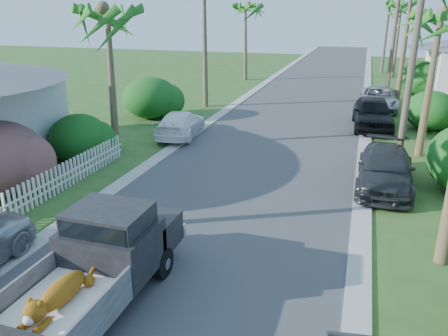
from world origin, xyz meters
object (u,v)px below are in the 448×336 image
(parked_car_lf, at_px, (181,124))
(utility_pole_c, at_px, (394,33))
(parked_car_rm, at_px, (385,169))
(parked_car_rd, at_px, (378,99))
(palm_r_d, at_px, (402,2))
(parked_car_rf, at_px, (373,113))
(palm_r_b, at_px, (441,14))
(palm_l_d, at_px, (246,5))
(utility_pole_d, at_px, (387,26))
(palm_l_b, at_px, (105,9))
(utility_pole_b, at_px, (414,53))
(pickup_truck, at_px, (105,256))

(parked_car_lf, relative_size, utility_pole_c, 0.49)
(parked_car_rm, xyz_separation_m, parked_car_lf, (-9.74, 4.03, -0.05))
(parked_car_lf, bearing_deg, parked_car_rm, 149.81)
(parked_car_rd, relative_size, palm_r_d, 0.63)
(parked_car_rf, distance_m, palm_r_d, 21.53)
(palm_r_b, bearing_deg, parked_car_lf, -178.88)
(parked_car_rm, relative_size, palm_l_d, 0.61)
(palm_r_b, height_order, utility_pole_d, utility_pole_d)
(palm_l_b, bearing_deg, palm_l_d, 89.22)
(utility_pole_b, bearing_deg, palm_l_d, 119.95)
(palm_l_b, bearing_deg, parked_car_lf, 53.51)
(parked_car_rm, bearing_deg, pickup_truck, -123.44)
(utility_pole_b, bearing_deg, palm_r_b, 63.43)
(palm_l_b, relative_size, palm_l_d, 0.96)
(parked_car_lf, height_order, palm_r_b, palm_r_b)
(parked_car_lf, relative_size, palm_l_b, 0.59)
(palm_l_d, bearing_deg, pickup_truck, -80.47)
(parked_car_lf, distance_m, utility_pole_c, 17.25)
(parked_car_rd, distance_m, utility_pole_d, 18.90)
(utility_pole_c, height_order, utility_pole_d, same)
(palm_r_b, xyz_separation_m, palm_r_d, (-0.10, 25.00, 0.79))
(parked_car_rf, distance_m, parked_car_rd, 5.15)
(pickup_truck, xyz_separation_m, palm_l_b, (-5.67, 9.99, 5.14))
(parked_car_lf, height_order, palm_l_b, palm_l_b)
(utility_pole_d, bearing_deg, parked_car_rm, -91.07)
(parked_car_rd, bearing_deg, parked_car_rf, -94.74)
(palm_l_d, xyz_separation_m, utility_pole_c, (12.10, -6.00, -1.84))
(parked_car_rd, bearing_deg, pickup_truck, -105.61)
(palm_r_d, bearing_deg, parked_car_rd, -95.65)
(utility_pole_b, bearing_deg, palm_l_b, -175.39)
(utility_pole_b, bearing_deg, palm_r_d, 88.09)
(parked_car_rd, relative_size, palm_l_d, 0.65)
(palm_l_b, xyz_separation_m, utility_pole_d, (12.40, 31.00, -1.55))
(palm_r_b, distance_m, utility_pole_b, 2.61)
(palm_r_b, xyz_separation_m, utility_pole_b, (-1.00, -2.00, -1.35))
(palm_l_b, relative_size, utility_pole_b, 0.82)
(palm_l_d, height_order, utility_pole_d, utility_pole_d)
(parked_car_rf, relative_size, utility_pole_b, 0.55)
(palm_l_d, bearing_deg, palm_l_b, -90.78)
(parked_car_rf, xyz_separation_m, palm_r_b, (2.02, -4.38, 5.11))
(pickup_truck, distance_m, palm_l_b, 12.58)
(parked_car_rm, xyz_separation_m, palm_l_d, (-11.50, 23.25, 5.76))
(palm_l_b, height_order, palm_r_b, palm_l_b)
(palm_l_d, relative_size, palm_r_b, 1.07)
(parked_car_rf, relative_size, utility_pole_d, 0.55)
(pickup_truck, xyz_separation_m, palm_l_d, (-5.37, 31.99, 5.43))
(parked_car_rd, xyz_separation_m, palm_r_b, (1.63, -9.51, 5.25))
(parked_car_rf, height_order, palm_r_b, palm_r_b)
(parked_car_rf, height_order, utility_pole_b, utility_pole_b)
(parked_car_rm, bearing_deg, palm_l_d, 117.94)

